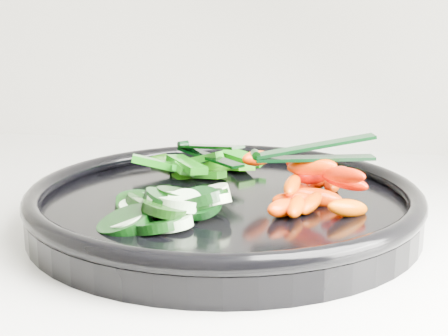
# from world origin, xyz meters

# --- Properties ---
(veggie_tray) EXTENTS (0.38, 0.38, 0.04)m
(veggie_tray) POSITION_xyz_m (-0.09, 1.64, 0.95)
(veggie_tray) COLOR black
(veggie_tray) RESTS_ON counter
(cucumber_pile) EXTENTS (0.13, 0.12, 0.04)m
(cucumber_pile) POSITION_xyz_m (-0.13, 1.58, 0.96)
(cucumber_pile) COLOR black
(cucumber_pile) RESTS_ON veggie_tray
(carrot_pile) EXTENTS (0.13, 0.14, 0.05)m
(carrot_pile) POSITION_xyz_m (-0.01, 1.64, 0.97)
(carrot_pile) COLOR #FF6800
(carrot_pile) RESTS_ON veggie_tray
(pepper_pile) EXTENTS (0.14, 0.10, 0.04)m
(pepper_pile) POSITION_xyz_m (-0.15, 1.72, 0.96)
(pepper_pile) COLOR #126D0A
(pepper_pile) RESTS_ON veggie_tray
(tong_carrot) EXTENTS (0.11, 0.05, 0.02)m
(tong_carrot) POSITION_xyz_m (-0.01, 1.64, 1.00)
(tong_carrot) COLOR black
(tong_carrot) RESTS_ON carrot_pile
(tong_pepper) EXTENTS (0.10, 0.09, 0.02)m
(tong_pepper) POSITION_xyz_m (-0.13, 1.73, 0.98)
(tong_pepper) COLOR black
(tong_pepper) RESTS_ON pepper_pile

